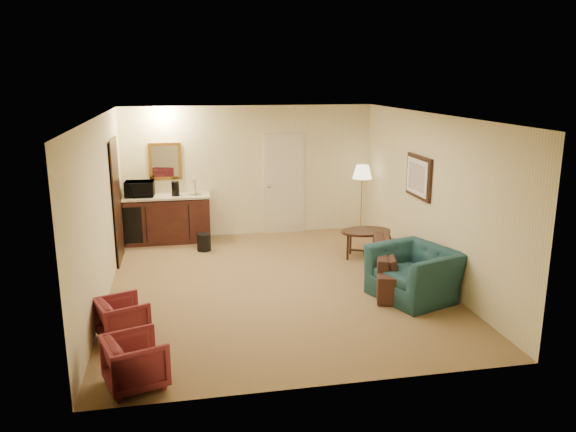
# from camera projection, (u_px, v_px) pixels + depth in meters

# --- Properties ---
(ground) EXTENTS (6.00, 6.00, 0.00)m
(ground) POSITION_uv_depth(u_px,v_px,m) (275.00, 285.00, 8.73)
(ground) COLOR #8D6848
(ground) RESTS_ON ground
(room_walls) EXTENTS (5.02, 6.01, 2.61)m
(room_walls) POSITION_uv_depth(u_px,v_px,m) (261.00, 168.00, 9.03)
(room_walls) COLOR #F5E9B7
(room_walls) RESTS_ON ground
(wetbar_cabinet) EXTENTS (1.64, 0.58, 0.92)m
(wetbar_cabinet) POSITION_uv_depth(u_px,v_px,m) (168.00, 219.00, 10.91)
(wetbar_cabinet) COLOR #3B1C12
(wetbar_cabinet) RESTS_ON ground
(sofa) EXTENTS (1.19, 2.15, 0.81)m
(sofa) POSITION_uv_depth(u_px,v_px,m) (401.00, 258.00, 8.74)
(sofa) COLOR black
(sofa) RESTS_ON ground
(teal_armchair) EXTENTS (1.09, 1.33, 1.00)m
(teal_armchair) POSITION_uv_depth(u_px,v_px,m) (415.00, 265.00, 8.11)
(teal_armchair) COLOR #1B4044
(teal_armchair) RESTS_ON ground
(rose_chair_near) EXTENTS (0.69, 0.71, 0.58)m
(rose_chair_near) POSITION_uv_depth(u_px,v_px,m) (123.00, 317.00, 6.88)
(rose_chair_near) COLOR maroon
(rose_chair_near) RESTS_ON ground
(rose_chair_far) EXTENTS (0.71, 0.73, 0.60)m
(rose_chair_far) POSITION_uv_depth(u_px,v_px,m) (135.00, 359.00, 5.81)
(rose_chair_far) COLOR maroon
(rose_chair_far) RESTS_ON ground
(coffee_table) EXTENTS (1.06, 0.92, 0.51)m
(coffee_table) POSITION_uv_depth(u_px,v_px,m) (365.00, 244.00, 9.96)
(coffee_table) COLOR black
(coffee_table) RESTS_ON ground
(floor_lamp) EXTENTS (0.41, 0.41, 1.45)m
(floor_lamp) POSITION_uv_depth(u_px,v_px,m) (361.00, 201.00, 11.25)
(floor_lamp) COLOR #C28A40
(floor_lamp) RESTS_ON ground
(waste_bin) EXTENTS (0.27, 0.27, 0.32)m
(waste_bin) POSITION_uv_depth(u_px,v_px,m) (204.00, 242.00, 10.41)
(waste_bin) COLOR black
(waste_bin) RESTS_ON ground
(microwave) EXTENTS (0.55, 0.33, 0.36)m
(microwave) POSITION_uv_depth(u_px,v_px,m) (139.00, 187.00, 10.67)
(microwave) COLOR black
(microwave) RESTS_ON wetbar_cabinet
(coffee_maker) EXTENTS (0.17, 0.17, 0.28)m
(coffee_maker) POSITION_uv_depth(u_px,v_px,m) (175.00, 189.00, 10.76)
(coffee_maker) COLOR black
(coffee_maker) RESTS_ON wetbar_cabinet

